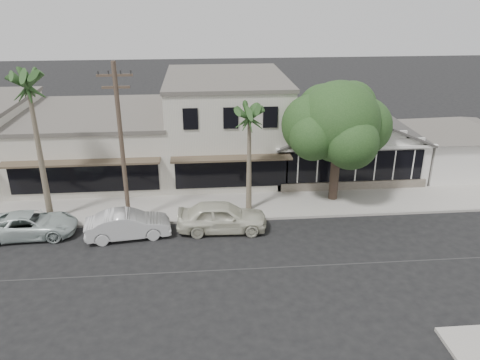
{
  "coord_description": "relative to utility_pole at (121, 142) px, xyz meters",
  "views": [
    {
      "loc": [
        -4.81,
        -18.74,
        12.4
      ],
      "look_at": [
        -2.65,
        6.0,
        2.08
      ],
      "focal_mm": 35.0,
      "sensor_mm": 36.0,
      "label": 1
    }
  ],
  "objects": [
    {
      "name": "row_building_midnear",
      "position": [
        -3.0,
        8.3,
        -2.69
      ],
      "size": [
        10.0,
        10.0,
        4.2
      ],
      "primitive_type": "cube",
      "color": "silver",
      "rests_on": "ground"
    },
    {
      "name": "utility_pole",
      "position": [
        0.0,
        0.0,
        0.0
      ],
      "size": [
        1.8,
        0.24,
        9.0
      ],
      "color": "brown",
      "rests_on": "ground"
    },
    {
      "name": "ground",
      "position": [
        9.0,
        -5.2,
        -4.79
      ],
      "size": [
        140.0,
        140.0,
        0.0
      ],
      "primitive_type": "plane",
      "color": "black",
      "rests_on": "ground"
    },
    {
      "name": "palm_mid",
      "position": [
        -4.49,
        0.66,
        2.92
      ],
      "size": [
        2.64,
        2.64,
        8.94
      ],
      "color": "#726651",
      "rests_on": "ground"
    },
    {
      "name": "car_0",
      "position": [
        5.18,
        -1.27,
        -3.96
      ],
      "size": [
        4.95,
        2.18,
        1.66
      ],
      "primitive_type": "imported",
      "rotation": [
        0.0,
        0.0,
        1.53
      ],
      "color": "beige",
      "rests_on": "ground"
    },
    {
      "name": "palm_east",
      "position": [
        6.87,
        0.92,
        1.05
      ],
      "size": [
        2.85,
        2.85,
        6.86
      ],
      "color": "#726651",
      "rests_on": "ground"
    },
    {
      "name": "car_2",
      "position": [
        -5.02,
        -1.0,
        -4.12
      ],
      "size": [
        4.87,
        2.41,
        1.33
      ],
      "primitive_type": "imported",
      "rotation": [
        0.0,
        0.0,
        1.61
      ],
      "color": "#B6C4C1",
      "rests_on": "ground"
    },
    {
      "name": "row_building_near",
      "position": [
        6.0,
        8.3,
        -1.54
      ],
      "size": [
        8.0,
        10.0,
        6.5
      ],
      "primitive_type": "cube",
      "color": "beige",
      "rests_on": "ground"
    },
    {
      "name": "shade_tree",
      "position": [
        12.21,
        2.22,
        0.13
      ],
      "size": [
        6.73,
        6.09,
        7.47
      ],
      "rotation": [
        0.0,
        0.0,
        0.39
      ],
      "color": "#433428",
      "rests_on": "ground"
    },
    {
      "name": "sidewalk_north",
      "position": [
        1.0,
        1.55,
        -4.71
      ],
      "size": [
        90.0,
        3.5,
        0.15
      ],
      "primitive_type": "cube",
      "color": "#9E9991",
      "rests_on": "ground"
    },
    {
      "name": "car_1",
      "position": [
        0.18,
        -1.58,
        -4.06
      ],
      "size": [
        4.59,
        2.12,
        1.46
      ],
      "primitive_type": "imported",
      "rotation": [
        0.0,
        0.0,
        1.71
      ],
      "color": "silver",
      "rests_on": "ground"
    },
    {
      "name": "corner_shop",
      "position": [
        14.0,
        7.27,
        -2.17
      ],
      "size": [
        10.4,
        8.6,
        5.1
      ],
      "color": "white",
      "rests_on": "ground"
    },
    {
      "name": "side_cottage",
      "position": [
        22.2,
        6.3,
        -3.29
      ],
      "size": [
        6.0,
        6.0,
        3.0
      ],
      "primitive_type": "cube",
      "color": "white",
      "rests_on": "ground"
    }
  ]
}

